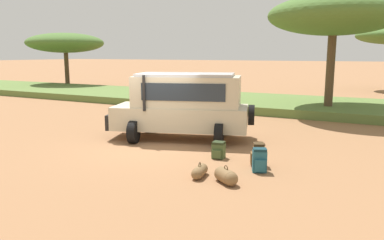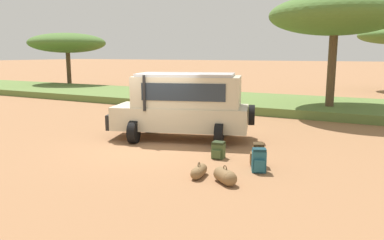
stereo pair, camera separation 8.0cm
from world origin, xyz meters
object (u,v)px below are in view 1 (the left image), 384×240
Objects in this scene: safari_vehicle at (184,104)px; backpack_beside_front_wheel at (258,155)px; acacia_tree_far_left at (65,43)px; duffel_bag_low_black_case at (200,171)px; backpack_cluster_center at (218,150)px; duffel_bag_soft_canvas at (226,176)px; backpack_near_rear_wheel at (260,161)px; acacia_tree_left_mid at (334,16)px.

safari_vehicle is 8.23× the size of backpack_beside_front_wheel.
acacia_tree_far_left is at bearing 145.75° from safari_vehicle.
backpack_beside_front_wheel is at bearing 57.82° from duffel_bag_low_black_case.
duffel_bag_low_black_case is at bearing -81.41° from backpack_cluster_center.
acacia_tree_far_left is (-22.22, 17.10, 3.94)m from duffel_bag_low_black_case.
acacia_tree_far_left is at bearing 146.37° from backpack_beside_front_wheel.
duffel_bag_soft_canvas is at bearing -49.12° from safari_vehicle.
backpack_cluster_center is 2.23m from duffel_bag_soft_canvas.
acacia_tree_left_mid reaches higher than backpack_near_rear_wheel.
safari_vehicle is 8.39× the size of backpack_near_rear_wheel.
duffel_bag_low_black_case is 28.32m from acacia_tree_far_left.
duffel_bag_low_black_case is at bearing -138.13° from backpack_near_rear_wheel.
backpack_beside_front_wheel is 1.32m from backpack_cluster_center.
backpack_near_rear_wheel is (1.52, -0.73, 0.07)m from backpack_cluster_center.
backpack_beside_front_wheel is 1.78m from duffel_bag_soft_canvas.
backpack_beside_front_wheel reaches higher than backpack_cluster_center.
acacia_tree_left_mid is at bearing -11.61° from acacia_tree_far_left.
acacia_tree_left_mid is at bearing 83.35° from duffel_bag_low_black_case.
safari_vehicle is 10.13m from acacia_tree_left_mid.
backpack_near_rear_wheel reaches higher than duffel_bag_soft_canvas.
duffel_bag_soft_canvas is 29.00m from acacia_tree_far_left.
backpack_cluster_center is at bearing 170.86° from backpack_beside_front_wheel.
duffel_bag_low_black_case is 0.11× the size of acacia_tree_left_mid.
backpack_near_rear_wheel is at bearing -90.95° from acacia_tree_left_mid.
backpack_beside_front_wheel is 28.18m from acacia_tree_far_left.
acacia_tree_left_mid is (1.43, 12.24, 4.86)m from duffel_bag_low_black_case.
acacia_tree_far_left is (-21.95, 15.26, 3.84)m from backpack_cluster_center.
safari_vehicle is 4.18m from backpack_beside_front_wheel.
backpack_beside_front_wheel is 11.60m from acacia_tree_left_mid.
backpack_beside_front_wheel is 0.56m from backpack_near_rear_wheel.
duffel_bag_soft_canvas is (1.06, -1.97, -0.07)m from backpack_cluster_center.
safari_vehicle is 4.63m from backpack_near_rear_wheel.
backpack_near_rear_wheel is 1.67m from duffel_bag_low_black_case.
backpack_cluster_center is 1.87m from duffel_bag_low_black_case.
backpack_beside_front_wheel is 0.85× the size of duffel_bag_low_black_case.
acacia_tree_far_left reaches higher than safari_vehicle.
acacia_tree_far_left is at bearing 168.39° from acacia_tree_left_mid.
duffel_bag_soft_canvas is at bearing -97.93° from backpack_beside_front_wheel.
backpack_beside_front_wheel is 0.10× the size of acacia_tree_left_mid.
safari_vehicle is 24.03m from acacia_tree_far_left.
safari_vehicle is 7.03× the size of duffel_bag_low_black_case.
acacia_tree_far_left is (-23.25, 15.47, 3.77)m from backpack_beside_front_wheel.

